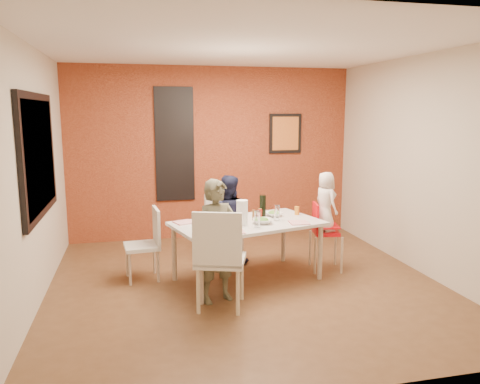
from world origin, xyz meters
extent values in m
plane|color=brown|center=(0.00, 0.00, 0.00)|extent=(4.50, 4.50, 0.00)
cube|color=white|center=(0.00, 0.00, 2.70)|extent=(4.50, 4.50, 0.02)
cube|color=beige|center=(0.00, 2.25, 1.35)|extent=(4.50, 0.02, 2.70)
cube|color=beige|center=(0.00, -2.25, 1.35)|extent=(4.50, 0.02, 2.70)
cube|color=beige|center=(-2.25, 0.00, 1.35)|extent=(0.02, 4.50, 2.70)
cube|color=beige|center=(2.25, 0.00, 1.35)|extent=(0.02, 4.50, 2.70)
cube|color=maroon|center=(0.00, 2.23, 1.35)|extent=(4.50, 0.02, 2.70)
cube|color=black|center=(-2.22, 0.20, 1.55)|extent=(0.05, 1.70, 1.30)
cube|color=black|center=(-2.21, 0.20, 1.55)|extent=(0.02, 1.55, 1.15)
cube|color=silver|center=(-0.60, 2.21, 1.50)|extent=(0.55, 0.03, 1.70)
cube|color=black|center=(-0.60, 2.21, 1.50)|extent=(0.60, 0.03, 1.76)
cube|color=black|center=(1.20, 2.21, 1.65)|extent=(0.54, 0.03, 0.64)
cube|color=orange|center=(1.20, 2.19, 1.65)|extent=(0.44, 0.01, 0.54)
cube|color=silver|center=(0.05, 0.13, 0.69)|extent=(1.90, 1.37, 0.04)
cylinder|color=tan|center=(-0.59, -0.45, 0.34)|extent=(0.06, 0.06, 0.67)
cylinder|color=tan|center=(-0.80, 0.32, 0.34)|extent=(0.06, 0.06, 0.67)
cylinder|color=tan|center=(0.91, -0.05, 0.34)|extent=(0.06, 0.06, 0.67)
cylinder|color=tan|center=(0.70, 0.72, 0.34)|extent=(0.06, 0.06, 0.67)
cube|color=silver|center=(-0.40, -0.56, 0.50)|extent=(0.62, 0.62, 0.06)
cube|color=silver|center=(-0.48, -0.77, 0.77)|extent=(0.48, 0.20, 0.55)
cylinder|color=beige|center=(-0.15, -0.44, 0.24)|extent=(0.04, 0.04, 0.48)
cylinder|color=beige|center=(-0.28, -0.82, 0.24)|extent=(0.04, 0.04, 0.48)
cylinder|color=beige|center=(-0.53, -0.31, 0.24)|extent=(0.04, 0.04, 0.48)
cylinder|color=beige|center=(-0.66, -0.69, 0.24)|extent=(0.04, 0.04, 0.48)
cube|color=white|center=(-0.05, 0.98, 0.42)|extent=(0.53, 0.53, 0.05)
cube|color=white|center=(-0.11, 1.16, 0.66)|extent=(0.40, 0.18, 0.47)
cylinder|color=beige|center=(-0.15, 0.77, 0.20)|extent=(0.03, 0.03, 0.41)
cylinder|color=beige|center=(-0.27, 1.08, 0.20)|extent=(0.03, 0.03, 0.41)
cylinder|color=beige|center=(0.17, 0.88, 0.20)|extent=(0.03, 0.03, 0.41)
cylinder|color=beige|center=(0.05, 1.20, 0.20)|extent=(0.03, 0.03, 0.41)
cube|color=silver|center=(-1.18, 0.44, 0.41)|extent=(0.44, 0.44, 0.05)
cube|color=silver|center=(-1.00, 0.46, 0.64)|extent=(0.08, 0.40, 0.46)
cylinder|color=tan|center=(-1.36, 0.59, 0.20)|extent=(0.03, 0.03, 0.39)
cylinder|color=tan|center=(-1.03, 0.62, 0.20)|extent=(0.03, 0.03, 0.39)
cylinder|color=tan|center=(-1.33, 0.26, 0.20)|extent=(0.03, 0.03, 0.39)
cylinder|color=tan|center=(-1.00, 0.29, 0.20)|extent=(0.03, 0.03, 0.39)
cube|color=red|center=(1.12, 0.28, 0.49)|extent=(0.35, 0.35, 0.04)
cube|color=red|center=(0.98, 0.31, 0.69)|extent=(0.08, 0.30, 0.35)
cube|color=red|center=(1.12, 0.28, 0.57)|extent=(0.35, 0.35, 0.02)
cylinder|color=tan|center=(1.26, 0.08, 0.23)|extent=(0.03, 0.03, 0.47)
cylinder|color=tan|center=(0.93, 0.15, 0.23)|extent=(0.03, 0.03, 0.47)
cylinder|color=tan|center=(1.32, 0.42, 0.23)|extent=(0.03, 0.03, 0.47)
cylinder|color=tan|center=(0.99, 0.48, 0.23)|extent=(0.03, 0.03, 0.47)
imported|color=brown|center=(-0.40, -0.40, 0.66)|extent=(0.56, 0.46, 1.32)
imported|color=black|center=(-0.05, 0.82, 0.59)|extent=(0.70, 0.62, 1.19)
imported|color=silver|center=(1.10, 0.28, 0.89)|extent=(0.32, 0.41, 0.75)
cube|color=silver|center=(-0.19, -0.29, 0.72)|extent=(0.20, 0.20, 0.01)
cube|color=white|center=(0.01, 0.52, 0.72)|extent=(0.27, 0.27, 0.01)
cube|color=white|center=(0.63, -0.04, 0.72)|extent=(0.24, 0.24, 0.01)
cube|color=white|center=(-0.68, 0.28, 0.72)|extent=(0.27, 0.27, 0.01)
imported|color=silver|center=(0.21, 0.03, 0.74)|extent=(0.28, 0.28, 0.06)
imported|color=white|center=(0.45, 0.38, 0.74)|extent=(0.24, 0.24, 0.05)
cylinder|color=black|center=(0.27, 0.24, 0.86)|extent=(0.08, 0.08, 0.30)
cylinder|color=silver|center=(0.10, -0.14, 0.81)|extent=(0.07, 0.07, 0.19)
cylinder|color=white|center=(0.42, 0.13, 0.81)|extent=(0.07, 0.07, 0.19)
cylinder|color=white|center=(-0.04, 0.01, 0.86)|extent=(0.13, 0.13, 0.29)
cylinder|color=red|center=(0.21, 0.15, 0.79)|extent=(0.04, 0.04, 0.15)
cylinder|color=#307828|center=(0.23, 0.20, 0.78)|extent=(0.04, 0.04, 0.14)
cylinder|color=brown|center=(0.15, 0.22, 0.78)|extent=(0.03, 0.03, 0.13)
cylinder|color=orange|center=(0.76, 0.39, 0.76)|extent=(0.06, 0.06, 0.10)
camera|label=1|loc=(-1.25, -5.10, 2.01)|focal=35.00mm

